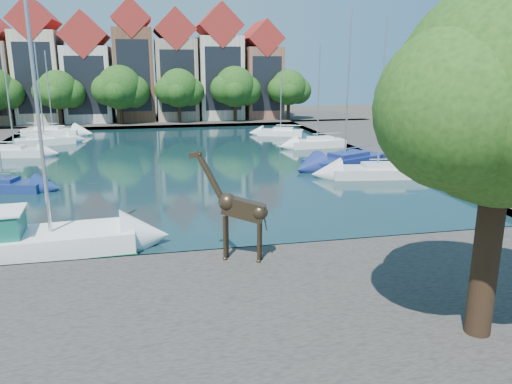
# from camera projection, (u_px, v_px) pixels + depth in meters

# --- Properties ---
(ground) EXTENTS (160.00, 160.00, 0.00)m
(ground) POSITION_uv_depth(u_px,v_px,m) (208.00, 260.00, 22.94)
(ground) COLOR #38332B
(ground) RESTS_ON ground
(water_basin) EXTENTS (38.00, 50.00, 0.08)m
(water_basin) POSITION_uv_depth(u_px,v_px,m) (177.00, 161.00, 45.63)
(water_basin) COLOR black
(water_basin) RESTS_ON ground
(near_quay) EXTENTS (50.00, 14.00, 0.50)m
(near_quay) POSITION_uv_depth(u_px,v_px,m) (233.00, 333.00, 16.25)
(near_quay) COLOR #433F3A
(near_quay) RESTS_ON ground
(far_quay) EXTENTS (60.00, 16.00, 0.50)m
(far_quay) POSITION_uv_depth(u_px,v_px,m) (164.00, 120.00, 75.86)
(far_quay) COLOR #433F3A
(far_quay) RESTS_ON ground
(right_quay) EXTENTS (14.00, 52.00, 0.50)m
(right_quay) POSITION_uv_depth(u_px,v_px,m) (425.00, 149.00, 50.66)
(right_quay) COLOR #433F3A
(right_quay) RESTS_ON ground
(plane_tree) EXTENTS (8.32, 6.40, 10.62)m
(plane_tree) POSITION_uv_depth(u_px,v_px,m) (509.00, 103.00, 14.03)
(plane_tree) COLOR #332114
(plane_tree) RESTS_ON near_quay
(townhouse_west_mid) EXTENTS (5.94, 9.18, 16.79)m
(townhouse_west_mid) POSITION_uv_depth(u_px,v_px,m) (40.00, 67.00, 70.39)
(townhouse_west_mid) COLOR beige
(townhouse_west_mid) RESTS_ON far_quay
(townhouse_west_inner) EXTENTS (6.43, 9.18, 15.15)m
(townhouse_west_inner) POSITION_uv_depth(u_px,v_px,m) (88.00, 73.00, 71.93)
(townhouse_west_inner) COLOR silver
(townhouse_west_inner) RESTS_ON far_quay
(townhouse_center) EXTENTS (5.44, 9.18, 16.93)m
(townhouse_center) POSITION_uv_depth(u_px,v_px,m) (134.00, 65.00, 72.99)
(townhouse_center) COLOR brown
(townhouse_center) RESTS_ON far_quay
(townhouse_east_inner) EXTENTS (5.94, 9.18, 15.79)m
(townhouse_east_inner) POSITION_uv_depth(u_px,v_px,m) (176.00, 70.00, 74.37)
(townhouse_east_inner) COLOR tan
(townhouse_east_inner) RESTS_ON far_quay
(townhouse_east_mid) EXTENTS (6.43, 9.18, 16.65)m
(townhouse_east_mid) POSITION_uv_depth(u_px,v_px,m) (219.00, 67.00, 75.60)
(townhouse_east_mid) COLOR beige
(townhouse_east_mid) RESTS_ON far_quay
(townhouse_east_end) EXTENTS (5.44, 9.18, 14.43)m
(townhouse_east_end) POSITION_uv_depth(u_px,v_px,m) (261.00, 74.00, 77.17)
(townhouse_east_end) COLOR brown
(townhouse_east_end) RESTS_ON far_quay
(far_tree_west) EXTENTS (6.76, 5.20, 7.36)m
(far_tree_west) POSITION_uv_depth(u_px,v_px,m) (59.00, 91.00, 66.61)
(far_tree_west) COLOR #332114
(far_tree_west) RESTS_ON far_quay
(far_tree_mid_west) EXTENTS (7.80, 6.00, 8.00)m
(far_tree_mid_west) POSITION_uv_depth(u_px,v_px,m) (120.00, 89.00, 68.19)
(far_tree_mid_west) COLOR #332114
(far_tree_mid_west) RESTS_ON far_quay
(far_tree_mid_east) EXTENTS (7.02, 5.40, 7.52)m
(far_tree_mid_east) POSITION_uv_depth(u_px,v_px,m) (179.00, 89.00, 69.85)
(far_tree_mid_east) COLOR #332114
(far_tree_mid_east) RESTS_ON far_quay
(far_tree_east) EXTENTS (7.54, 5.80, 7.84)m
(far_tree_east) POSITION_uv_depth(u_px,v_px,m) (236.00, 88.00, 71.45)
(far_tree_east) COLOR #332114
(far_tree_east) RESTS_ON far_quay
(far_tree_far_east) EXTENTS (6.76, 5.20, 7.36)m
(far_tree_far_east) POSITION_uv_depth(u_px,v_px,m) (289.00, 89.00, 73.11)
(far_tree_far_east) COLOR #332114
(far_tree_far_east) RESTS_ON far_quay
(giraffe_statue) EXTENTS (3.14, 1.59, 4.68)m
(giraffe_statue) POSITION_uv_depth(u_px,v_px,m) (238.00, 208.00, 21.14)
(giraffe_statue) COLOR #332719
(giraffe_statue) RESTS_ON near_quay
(motorsailer) EXTENTS (9.98, 3.54, 11.42)m
(motorsailer) POSITION_uv_depth(u_px,v_px,m) (17.00, 239.00, 22.83)
(motorsailer) COLOR white
(motorsailer) RESTS_ON water_basin
(sailboat_left_b) EXTENTS (6.04, 3.50, 9.23)m
(sailboat_left_b) POSITION_uv_depth(u_px,v_px,m) (4.00, 184.00, 34.89)
(sailboat_left_b) COLOR navy
(sailboat_left_b) RESTS_ON water_basin
(sailboat_left_c) EXTENTS (5.91, 2.77, 10.34)m
(sailboat_left_c) POSITION_uv_depth(u_px,v_px,m) (15.00, 150.00, 47.52)
(sailboat_left_c) COLOR silver
(sailboat_left_c) RESTS_ON water_basin
(sailboat_left_d) EXTENTS (6.44, 4.19, 10.70)m
(sailboat_left_d) POSITION_uv_depth(u_px,v_px,m) (45.00, 139.00, 54.26)
(sailboat_left_d) COLOR white
(sailboat_left_d) RESTS_ON water_basin
(sailboat_left_e) EXTENTS (7.54, 4.61, 10.09)m
(sailboat_left_e) POSITION_uv_depth(u_px,v_px,m) (53.00, 130.00, 61.56)
(sailboat_left_e) COLOR white
(sailboat_left_e) RESTS_ON water_basin
(sailboat_right_a) EXTENTS (7.56, 3.60, 12.01)m
(sailboat_right_a) POSITION_uv_depth(u_px,v_px,m) (378.00, 170.00, 39.02)
(sailboat_right_a) COLOR silver
(sailboat_right_a) RESTS_ON water_basin
(sailboat_right_b) EXTENTS (8.20, 5.73, 13.04)m
(sailboat_right_b) POSITION_uv_depth(u_px,v_px,m) (345.00, 159.00, 43.39)
(sailboat_right_b) COLOR navy
(sailboat_right_b) RESTS_ON water_basin
(sailboat_right_c) EXTENTS (6.06, 2.53, 10.56)m
(sailboat_right_c) POSITION_uv_depth(u_px,v_px,m) (317.00, 141.00, 52.74)
(sailboat_right_c) COLOR white
(sailboat_right_c) RESTS_ON water_basin
(sailboat_right_d) EXTENTS (5.78, 3.87, 7.75)m
(sailboat_right_d) POSITION_uv_depth(u_px,v_px,m) (280.00, 131.00, 61.27)
(sailboat_right_d) COLOR white
(sailboat_right_d) RESTS_ON water_basin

